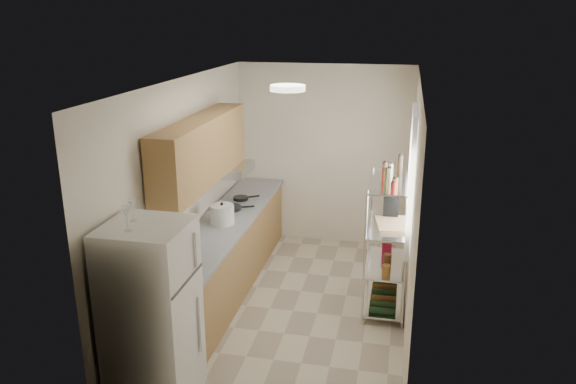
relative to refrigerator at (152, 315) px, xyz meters
name	(u,v)px	position (x,y,z in m)	size (l,w,h in m)	color
room	(294,203)	(0.87, 1.74, 0.48)	(2.52, 4.42, 2.62)	#BDB299
counter_run	(227,253)	(-0.05, 2.17, -0.36)	(0.63, 3.51, 0.90)	#9F7543
upper_cabinets	(202,151)	(-0.18, 1.84, 0.99)	(0.33, 2.20, 0.72)	#9F7543
range_hood	(230,169)	(-0.13, 2.64, 0.57)	(0.50, 0.60, 0.12)	#B7BABC
window	(411,179)	(2.10, 2.09, 0.73)	(0.06, 1.00, 1.46)	white
bakers_rack	(388,218)	(1.88, 2.03, 0.29)	(0.45, 0.90, 1.73)	silver
ceiling_dome	(288,88)	(0.87, 1.44, 1.75)	(0.34, 0.34, 0.06)	white
refrigerator	(152,315)	(0.00, 0.00, 0.00)	(0.67, 0.67, 1.64)	silver
wine_glass_a	(133,210)	(-0.13, 0.07, 0.91)	(0.06, 0.06, 0.18)	silver
wine_glass_b	(127,219)	(-0.07, -0.15, 0.92)	(0.07, 0.07, 0.20)	silver
rice_cooker	(222,214)	(-0.03, 2.00, 0.20)	(0.28, 0.28, 0.23)	silver
frying_pan_large	(231,208)	(-0.09, 2.49, 0.11)	(0.27, 0.27, 0.05)	black
frying_pan_small	(241,198)	(-0.07, 2.89, 0.10)	(0.20, 0.20, 0.04)	black
cutting_board	(394,224)	(1.95, 2.05, 0.21)	(0.38, 0.49, 0.03)	tan
espresso_machine	(391,204)	(1.89, 2.37, 0.34)	(0.17, 0.26, 0.30)	black
storage_bag	(387,247)	(1.88, 2.29, -0.17)	(0.10, 0.15, 0.17)	maroon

